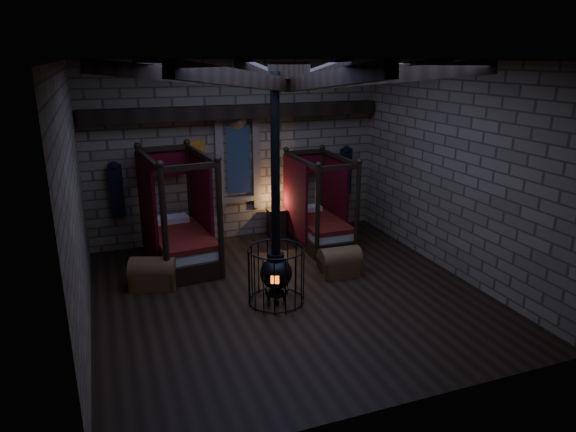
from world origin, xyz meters
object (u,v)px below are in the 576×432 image
object	(u,v)px
bed_right	(318,222)
stove	(276,270)
trunk_left	(154,274)
trunk_right	(339,262)
bed_left	(179,237)

from	to	relation	value
bed_right	stove	size ratio (longest dim) A/B	0.52
trunk_left	stove	world-z (taller)	stove
trunk_left	trunk_right	bearing A→B (deg)	8.79
trunk_left	bed_left	bearing A→B (deg)	77.28
bed_left	trunk_left	bearing A→B (deg)	-128.02
bed_right	trunk_right	size ratio (longest dim) A/B	2.49
bed_right	trunk_right	bearing A→B (deg)	-100.24
bed_left	trunk_left	xyz separation A→B (m)	(-0.68, -1.06, -0.31)
bed_left	bed_right	xyz separation A→B (m)	(3.26, 0.09, -0.07)
bed_right	trunk_left	xyz separation A→B (m)	(-3.93, -1.15, -0.24)
bed_left	trunk_right	xyz separation A→B (m)	(2.93, -1.76, -0.32)
bed_left	bed_right	world-z (taller)	bed_left
bed_right	stove	distance (m)	3.21
trunk_left	stove	xyz separation A→B (m)	(2.00, -1.41, 0.35)
trunk_right	stove	size ratio (longest dim) A/B	0.21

